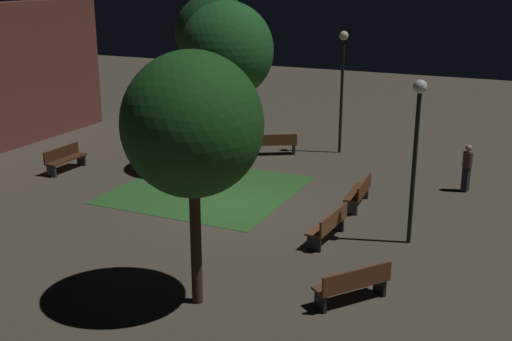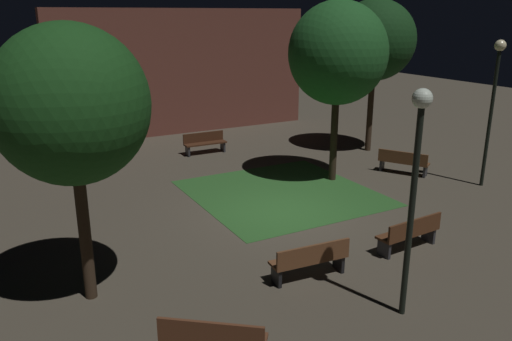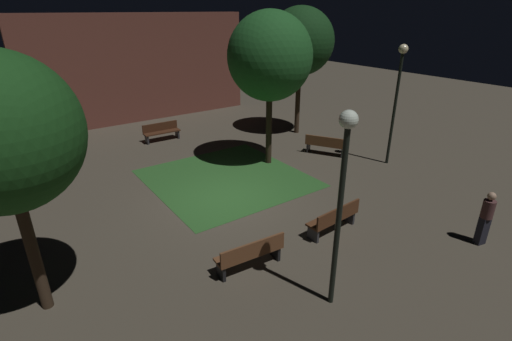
% 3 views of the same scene
% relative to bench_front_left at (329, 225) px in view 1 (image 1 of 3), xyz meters
% --- Properties ---
extents(ground_plane, '(60.00, 60.00, 0.00)m').
position_rel_bench_front_left_xyz_m(ground_plane, '(1.50, 3.64, -0.48)').
color(ground_plane, '#4C4438').
extents(grass_lawn, '(5.64, 5.76, 0.01)m').
position_rel_bench_front_left_xyz_m(grass_lawn, '(2.41, 5.15, -0.48)').
color(grass_lawn, '#2D6028').
rests_on(grass_lawn, ground).
extents(bench_front_left, '(1.83, 0.62, 0.88)m').
position_rel_bench_front_left_xyz_m(bench_front_left, '(0.00, 0.00, 0.00)').
color(bench_front_left, brown).
rests_on(bench_front_left, ground).
extents(bench_corner, '(1.83, 0.58, 0.88)m').
position_rel_bench_front_left_xyz_m(bench_corner, '(2.99, -0.00, 0.00)').
color(bench_corner, '#512D19').
rests_on(bench_corner, ground).
extents(bench_lawn_edge, '(1.81, 0.51, 0.88)m').
position_rel_bench_front_left_xyz_m(bench_lawn_edge, '(2.15, 10.98, 0.00)').
color(bench_lawn_edge, '#422314').
rests_on(bench_lawn_edge, ground).
extents(bench_path_side, '(1.72, 1.48, 0.88)m').
position_rel_bench_front_left_xyz_m(bench_path_side, '(-3.07, -1.59, 0.00)').
color(bench_path_side, brown).
rests_on(bench_path_side, ground).
extents(bench_front_right, '(1.32, 1.80, 0.88)m').
position_rel_bench_front_left_xyz_m(bench_front_right, '(7.41, 4.80, 0.00)').
color(bench_front_right, brown).
rests_on(bench_front_right, ground).
extents(tree_lawn_side, '(3.32, 3.32, 6.13)m').
position_rel_bench_front_left_xyz_m(tree_lawn_side, '(4.73, 5.51, 3.92)').
color(tree_lawn_side, '#2D2116').
rests_on(tree_lawn_side, ground).
extents(tree_tall_center, '(2.95, 2.95, 5.57)m').
position_rel_bench_front_left_xyz_m(tree_tall_center, '(-4.45, 1.56, 3.55)').
color(tree_tall_center, '#38281C').
rests_on(tree_tall_center, ground).
extents(tree_back_left, '(3.29, 3.29, 6.28)m').
position_rel_bench_front_left_xyz_m(tree_back_left, '(8.56, 8.07, 4.14)').
color(tree_back_left, '#38281C').
rests_on(tree_back_left, ground).
extents(lamp_post_path_center, '(0.36, 0.36, 4.89)m').
position_rel_bench_front_left_xyz_m(lamp_post_path_center, '(8.87, 2.52, 2.81)').
color(lamp_post_path_center, black).
rests_on(lamp_post_path_center, ground).
extents(lamp_post_near_wall, '(0.36, 0.36, 4.45)m').
position_rel_bench_front_left_xyz_m(lamp_post_near_wall, '(0.82, -2.01, 2.55)').
color(lamp_post_near_wall, black).
rests_on(lamp_post_near_wall, ground).
extents(pedestrian, '(0.32, 0.32, 1.61)m').
position_rel_bench_front_left_xyz_m(pedestrian, '(5.94, -2.81, 0.37)').
color(pedestrian, black).
rests_on(pedestrian, ground).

